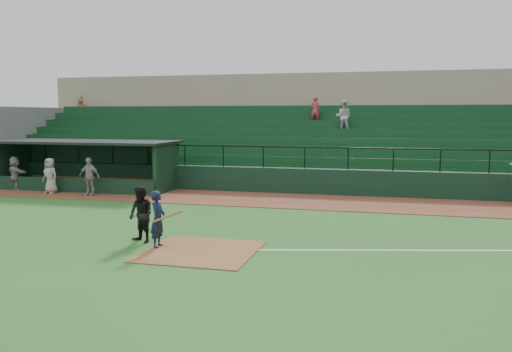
# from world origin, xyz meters

# --- Properties ---
(ground) EXTENTS (90.00, 90.00, 0.00)m
(ground) POSITION_xyz_m (0.00, 0.00, 0.00)
(ground) COLOR #23591C
(ground) RESTS_ON ground
(warning_track) EXTENTS (40.00, 4.00, 0.03)m
(warning_track) POSITION_xyz_m (0.00, 8.00, 0.01)
(warning_track) COLOR brown
(warning_track) RESTS_ON ground
(home_plate_dirt) EXTENTS (3.00, 3.00, 0.03)m
(home_plate_dirt) POSITION_xyz_m (0.00, -1.00, 0.01)
(home_plate_dirt) COLOR brown
(home_plate_dirt) RESTS_ON ground
(foul_line) EXTENTS (17.49, 4.44, 0.01)m
(foul_line) POSITION_xyz_m (8.00, 1.20, 0.01)
(foul_line) COLOR white
(foul_line) RESTS_ON ground
(stadium_structure) EXTENTS (38.00, 13.08, 6.40)m
(stadium_structure) POSITION_xyz_m (-0.00, 16.46, 2.30)
(stadium_structure) COLOR black
(stadium_structure) RESTS_ON ground
(dugout) EXTENTS (8.90, 3.20, 2.42)m
(dugout) POSITION_xyz_m (-9.75, 9.56, 1.33)
(dugout) COLOR black
(dugout) RESTS_ON ground
(batter_at_plate) EXTENTS (1.01, 0.68, 1.61)m
(batter_at_plate) POSITION_xyz_m (-1.29, -0.87, 0.81)
(batter_at_plate) COLOR black
(batter_at_plate) RESTS_ON ground
(umpire) EXTENTS (0.99, 0.91, 1.65)m
(umpire) POSITION_xyz_m (-2.04, -0.41, 0.82)
(umpire) COLOR black
(umpire) RESTS_ON ground
(dugout_player_a) EXTENTS (1.03, 0.44, 1.74)m
(dugout_player_a) POSITION_xyz_m (-8.40, 7.05, 0.90)
(dugout_player_a) COLOR #A09B96
(dugout_player_a) RESTS_ON warning_track
(dugout_player_b) EXTENTS (0.90, 0.67, 1.66)m
(dugout_player_b) POSITION_xyz_m (-10.57, 7.21, 0.86)
(dugout_player_b) COLOR #A29D97
(dugout_player_b) RESTS_ON warning_track
(dugout_player_c) EXTENTS (1.59, 1.08, 1.65)m
(dugout_player_c) POSITION_xyz_m (-12.98, 7.80, 0.85)
(dugout_player_c) COLOR gray
(dugout_player_c) RESTS_ON warning_track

